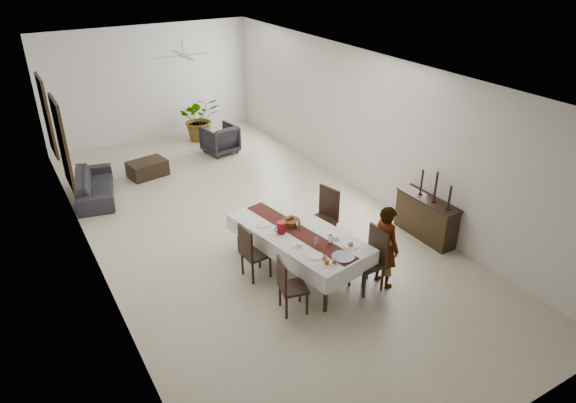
{
  "coord_description": "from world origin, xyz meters",
  "views": [
    {
      "loc": [
        -3.98,
        -8.41,
        5.28
      ],
      "look_at": [
        0.2,
        -1.35,
        1.05
      ],
      "focal_mm": 32.0,
      "sensor_mm": 36.0,
      "label": 1
    }
  ],
  "objects": [
    {
      "name": "mirror_frame_near",
      "position": [
        -2.96,
        2.2,
        1.6
      ],
      "size": [
        0.06,
        1.05,
        1.85
      ],
      "primitive_type": "cube",
      "color": "black",
      "rests_on": "wall_left"
    },
    {
      "name": "candlestick_mid_base",
      "position": [
        2.78,
        -2.4,
        0.85
      ],
      "size": [
        0.09,
        0.09,
        0.03
      ],
      "primitive_type": "cylinder",
      "color": "black",
      "rests_on": "sideboard_top"
    },
    {
      "name": "table_leg_bl",
      "position": [
        -0.59,
        -0.88,
        0.36
      ],
      "size": [
        0.08,
        0.08,
        0.71
      ],
      "primitive_type": "cylinder",
      "rotation": [
        0.0,
        0.0,
        0.17
      ],
      "color": "black",
      "rests_on": "floor"
    },
    {
      "name": "armchair",
      "position": [
        1.14,
        3.9,
        0.39
      ],
      "size": [
        0.95,
        0.97,
        0.77
      ],
      "primitive_type": "imported",
      "rotation": [
        0.0,
        0.0,
        3.31
      ],
      "color": "#242227",
      "rests_on": "floor"
    },
    {
      "name": "candlestick_mid_shaft",
      "position": [
        2.78,
        -2.4,
        1.15
      ],
      "size": [
        0.04,
        0.04,
        0.58
      ],
      "primitive_type": "cylinder",
      "color": "black",
      "rests_on": "candlestick_mid_base"
    },
    {
      "name": "chair_left_near_leg_fl",
      "position": [
        -0.74,
        -2.68,
        0.2
      ],
      "size": [
        0.05,
        0.05,
        0.41
      ],
      "primitive_type": "cylinder",
      "rotation": [
        0.0,
        0.0,
        -0.22
      ],
      "color": "black",
      "rests_on": "floor"
    },
    {
      "name": "red_pitcher",
      "position": [
        -0.23,
        -1.84,
        0.88
      ],
      "size": [
        0.18,
        0.18,
        0.2
      ],
      "primitive_type": "cylinder",
      "rotation": [
        0.0,
        0.0,
        0.17
      ],
      "color": "maroon",
      "rests_on": "tablecloth_top"
    },
    {
      "name": "fan_blade_s",
      "position": [
        0.0,
        2.65,
        2.9
      ],
      "size": [
        0.1,
        0.55,
        0.01
      ],
      "primitive_type": "cube",
      "color": "silver",
      "rests_on": "fan_hub"
    },
    {
      "name": "bread_near_right",
      "position": [
        0.54,
        -2.79,
        0.81
      ],
      "size": [
        0.09,
        0.09,
        0.09
      ],
      "primitive_type": "sphere",
      "color": "tan",
      "rests_on": "plate_near_right"
    },
    {
      "name": "table_leg_fl",
      "position": [
        -0.19,
        -3.17,
        0.36
      ],
      "size": [
        0.08,
        0.08,
        0.71
      ],
      "primitive_type": "cylinder",
      "rotation": [
        0.0,
        0.0,
        0.17
      ],
      "color": "black",
      "rests_on": "floor"
    },
    {
      "name": "candlestick_far_shaft",
      "position": [
        2.78,
        -2.04,
        1.11
      ],
      "size": [
        0.04,
        0.04,
        0.49
      ],
      "primitive_type": "cylinder",
      "color": "black",
      "rests_on": "candlestick_far_base"
    },
    {
      "name": "wine_glass_mid",
      "position": [
        0.05,
        -2.51,
        0.86
      ],
      "size": [
        0.07,
        0.07,
        0.17
      ],
      "primitive_type": "cylinder",
      "color": "white",
      "rests_on": "tablecloth_top"
    },
    {
      "name": "plate_far_left",
      "position": [
        -0.37,
        -1.45,
        0.78
      ],
      "size": [
        0.24,
        0.24,
        0.02
      ],
      "primitive_type": "cylinder",
      "color": "silver",
      "rests_on": "tablecloth_top"
    },
    {
      "name": "chair_left_near_leg_bl",
      "position": [
        -0.41,
        -2.75,
        0.2
      ],
      "size": [
        0.05,
        0.05,
        0.41
      ],
      "primitive_type": "cylinder",
      "rotation": [
        0.0,
        0.0,
        -0.22
      ],
      "color": "black",
      "rests_on": "floor"
    },
    {
      "name": "candlestick_far_candle",
      "position": [
        2.78,
        -2.04,
        1.39
      ],
      "size": [
        0.03,
        0.03,
        0.07
      ],
      "primitive_type": "cylinder",
      "color": "white",
      "rests_on": "candlestick_far_shaft"
    },
    {
      "name": "coffee_table",
      "position": [
        -1.05,
        3.37,
        0.2
      ],
      "size": [
        0.99,
        0.74,
        0.4
      ],
      "primitive_type": "cube",
      "rotation": [
        0.0,
        0.0,
        0.17
      ],
      "color": "black",
      "rests_on": "floor"
    },
    {
      "name": "chair_left_far_leg_fl",
      "position": [
        -0.87,
        -1.59,
        0.21
      ],
      "size": [
        0.05,
        0.05,
        0.43
      ],
      "primitive_type": "cylinder",
      "rotation": [
        0.0,
        0.0,
        0.07
      ],
      "color": "black",
      "rests_on": "floor"
    },
    {
      "name": "chair_left_far_leg_fr",
      "position": [
        -0.85,
        -1.94,
        0.21
      ],
      "size": [
        0.05,
        0.05,
        0.43
      ],
      "primitive_type": "cylinder",
      "rotation": [
        0.0,
        0.0,
        0.07
      ],
      "color": "black",
      "rests_on": "floor"
    },
    {
      "name": "chair_right_far_leg_bl",
      "position": [
        0.72,
        -1.69,
        0.24
      ],
      "size": [
        0.06,
        0.06,
        0.47
      ],
      "primitive_type": "cylinder",
      "rotation": [
        0.0,
        0.0,
        0.24
      ],
      "color": "black",
      "rests_on": "floor"
    },
    {
      "name": "fan_blade_n",
      "position": [
        0.0,
        3.35,
        2.9
      ],
      "size": [
        0.1,
        0.55,
        0.01
      ],
      "primitive_type": "cube",
      "color": "silver",
      "rests_on": "fan_hub"
    },
    {
      "name": "floor",
      "position": [
        0.0,
        0.0,
        0.0
      ],
      "size": [
        6.0,
        12.0,
        0.0
      ],
      "primitive_type": "cube",
      "color": "beige",
      "rests_on": "ground"
    },
    {
      "name": "chair_right_near_leg_br",
      "position": [
        0.54,
        -2.82,
        0.23
      ],
      "size": [
        0.05,
        0.05,
        0.46
      ],
      "primitive_type": "cylinder",
      "rotation": [
        0.0,
        0.0,
        0.01
      ],
      "color": "black",
      "rests_on": "floor"
    },
    {
      "name": "fruit_red",
      "position": [
        0.08,
        -1.66,
        0.9
      ],
      "size": [
        0.09,
        0.09,
        0.09
      ],
      "primitive_type": "sphere",
      "color": "#A72910",
      "rests_on": "fruit_basket"
    },
    {
      "name": "tablecloth_drape_right",
      "position": [
        0.64,
        -1.84,
        0.62
      ],
      "size": [
        0.46,
        2.59,
        0.31
      ],
      "primitive_type": "cube",
      "rotation": [
        0.0,
        0.0,
        0.17
      ],
      "color": "silver",
      "rests_on": "dining_table_top"
    },
    {
      "name": "mirror_glass_near",
      "position": [
        -2.92,
        2.2,
        1.6
      ],
      "size": [
        0.01,
        0.9,
        1.7
      ],
      "primitive_type": "cube",
      "color": "white",
      "rests_on": "mirror_frame_near"
    },
    {
      "name": "candlestick_near_candle",
      "position": [
        2.78,
        -2.76,
        1.35
      ],
      "size": [
        0.03,
        0.03,
        0.07
      ],
      "primitive_type": "cylinder",
      "color": "beige",
      "rests_on": "candlestick_near_shaft"
    },
    {
      "name": "sideboard_body",
      "position": [
        2.78,
        -2.26,
        0.4
      ],
      "size": [
        0.36,
        1.35,
        0.81
      ],
      "primitive_type": "cube",
      "color": "black",
      "rests_on": "floor"
    },
    {
      "name": "sofa",
      "position": [
        -2.41,
        2.84,
        0.29
      ],
      "size": [
        1.16,
        2.09,
        0.58
      ],
      "primitive_type": "imported",
      "rotation": [
        0.0,
        0.0,
        1.36
      ],
      "color": "#29272C",
      "rests_on": "floor"
    },
    {
      "name": "teacup_right",
      "position": [
        0.46,
        -2.49,
        0.81
      ],
      "size": [
        0.09,
        0.09,
        0.06
      ],
      "primitive_type": "cylinder",
      "color": "white",
      "rests_on": "saucer_right"
    },
    {
      "name": "chair_left_near_seat",
      "position": [
        -0.61,
        -2.88,
        0.43
      ],
      "size": [
        0.49,
        0.49,
        0.05
      ],
      "primitive_type": "cube",
      "rotation": [
        0.0,
        0.0,
        -1.79
      ],
      "color": "black",
      "rests_on": "chair_left_near_leg_fl"
    },
    {
      "name": "mirror_frame_far",
      "position": [
        -2.96,
        4.3,
        1.6
      ],
      "size": [
        0.06,
        1.05,
        1.85
      ],
      "primitive_type": "cube",
      "color": "black",
      "rests_on": "wall_left"
    },
    {
      "name": "candlestick_near_shaft",
      "position": [
        2.78,
        -2.76,
        1.09
      ],
      "size": [
        0.04,
        0.04,
        0.45
      ],
      "primitive_type": "cylinder",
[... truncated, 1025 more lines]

